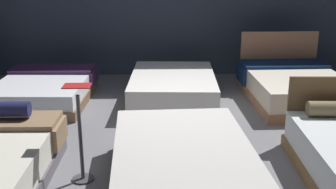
% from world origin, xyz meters
% --- Properties ---
extents(ground_plane, '(18.00, 18.00, 0.02)m').
position_xyz_m(ground_plane, '(0.00, 0.00, -0.01)').
color(ground_plane, slate).
extents(bed_1, '(1.55, 2.17, 0.52)m').
position_xyz_m(bed_1, '(0.01, -1.43, 0.26)').
color(bed_1, '#313038').
rests_on(bed_1, ground_plane).
extents(bed_3, '(1.60, 2.01, 0.46)m').
position_xyz_m(bed_3, '(-2.18, 1.52, 0.21)').
color(bed_3, brown).
rests_on(bed_3, ground_plane).
extents(bed_4, '(1.55, 2.14, 0.48)m').
position_xyz_m(bed_4, '(0.02, 1.47, 0.23)').
color(bed_4, olive).
rests_on(bed_4, ground_plane).
extents(bed_5, '(1.66, 2.21, 1.04)m').
position_xyz_m(bed_5, '(2.14, 1.49, 0.25)').
color(bed_5, '#986A4F').
rests_on(bed_5, ground_plane).
extents(price_sign, '(0.28, 0.24, 1.08)m').
position_xyz_m(price_sign, '(-1.06, -1.24, 0.42)').
color(price_sign, '#3F3F44').
rests_on(price_sign, ground_plane).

